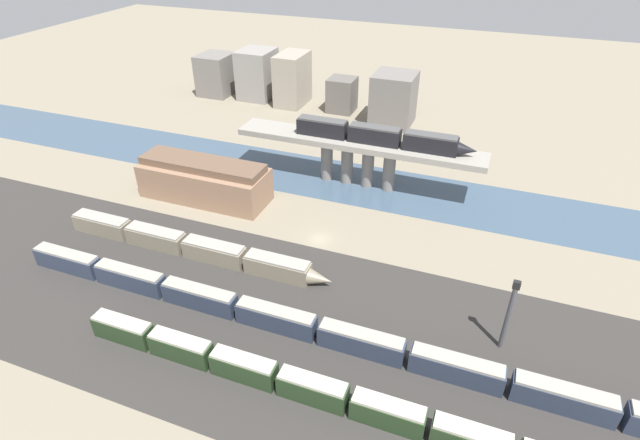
# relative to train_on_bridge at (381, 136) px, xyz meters

# --- Properties ---
(ground_plane) EXTENTS (400.00, 400.00, 0.00)m
(ground_plane) POSITION_rel_train_on_bridge_xyz_m (-5.08, -24.35, -12.79)
(ground_plane) COLOR gray
(railbed_yard) EXTENTS (280.00, 42.00, 0.01)m
(railbed_yard) POSITION_rel_train_on_bridge_xyz_m (-5.08, -48.35, -12.78)
(railbed_yard) COLOR #33302D
(railbed_yard) RESTS_ON ground
(river_water) EXTENTS (320.00, 19.93, 0.01)m
(river_water) POSITION_rel_train_on_bridge_xyz_m (-5.08, 0.00, -12.78)
(river_water) COLOR #3D5166
(river_water) RESTS_ON ground
(bridge) EXTENTS (56.63, 7.79, 10.90)m
(bridge) POSITION_rel_train_on_bridge_xyz_m (-5.08, 0.00, -4.35)
(bridge) COLOR gray
(bridge) RESTS_ON ground
(train_on_bridge) EXTENTS (39.92, 3.20, 3.86)m
(train_on_bridge) POSITION_rel_train_on_bridge_xyz_m (0.00, 0.00, 0.00)
(train_on_bridge) COLOR black
(train_on_bridge) RESTS_ON bridge
(train_yard_near) EXTENTS (74.11, 2.61, 3.77)m
(train_yard_near) POSITION_rel_train_on_bridge_xyz_m (8.29, -59.43, -10.93)
(train_yard_near) COLOR #23381E
(train_yard_near) RESTS_ON ground
(train_yard_mid) EXTENTS (113.13, 2.63, 3.79)m
(train_yard_mid) POSITION_rel_train_on_bridge_xyz_m (5.38, -49.15, -10.92)
(train_yard_mid) COLOR #2D384C
(train_yard_mid) RESTS_ON ground
(train_yard_far) EXTENTS (54.51, 3.19, 3.63)m
(train_yard_far) POSITION_rel_train_on_bridge_xyz_m (-25.59, -37.42, -11.01)
(train_yard_far) COLOR gray
(train_yard_far) RESTS_ON ground
(warehouse_building) EXTENTS (28.45, 10.15, 9.10)m
(warehouse_building) POSITION_rel_train_on_bridge_xyz_m (-34.50, -18.13, -8.46)
(warehouse_building) COLOR #937056
(warehouse_building) RESTS_ON ground
(signal_tower) EXTENTS (1.00, 0.71, 12.52)m
(signal_tower) POSITION_rel_train_on_bridge_xyz_m (30.05, -40.82, -6.32)
(signal_tower) COLOR #4C4C51
(signal_tower) RESTS_ON ground
(city_block_far_left) EXTENTS (10.32, 11.60, 13.17)m
(city_block_far_left) POSITION_rel_train_on_bridge_xyz_m (-68.39, 44.40, -6.20)
(city_block_far_left) COLOR slate
(city_block_far_left) RESTS_ON ground
(city_block_left) EXTENTS (10.65, 11.84, 15.61)m
(city_block_left) POSITION_rel_train_on_bridge_xyz_m (-53.71, 45.87, -4.98)
(city_block_left) COLOR gray
(city_block_left) RESTS_ON ground
(city_block_center) EXTENTS (8.23, 13.08, 15.98)m
(city_block_center) POSITION_rel_train_on_bridge_xyz_m (-40.53, 44.42, -4.80)
(city_block_center) COLOR gray
(city_block_center) RESTS_ON ground
(city_block_right) EXTENTS (8.08, 8.05, 10.31)m
(city_block_right) POSITION_rel_train_on_bridge_xyz_m (-23.68, 43.87, -7.63)
(city_block_right) COLOR #605B56
(city_block_right) RESTS_ON ground
(city_block_far_right) EXTENTS (11.75, 12.35, 14.78)m
(city_block_far_right) POSITION_rel_train_on_bridge_xyz_m (-6.40, 39.33, -5.40)
(city_block_far_right) COLOR slate
(city_block_far_right) RESTS_ON ground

